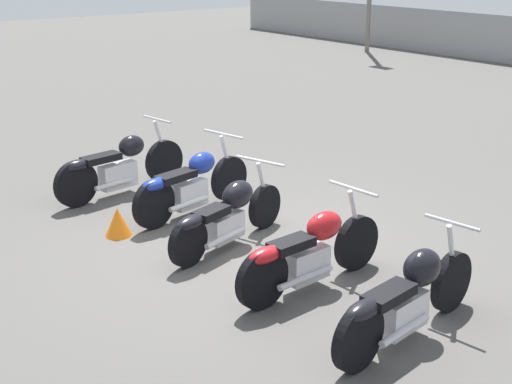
% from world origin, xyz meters
% --- Properties ---
extents(ground_plane, '(60.00, 60.00, 0.00)m').
position_xyz_m(ground_plane, '(0.00, 0.00, 0.00)').
color(ground_plane, '#514F4C').
extents(motorcycle_slot_0, '(0.66, 2.24, 1.03)m').
position_xyz_m(motorcycle_slot_0, '(-2.64, -0.42, 0.43)').
color(motorcycle_slot_0, black).
rests_on(motorcycle_slot_0, ground_plane).
extents(motorcycle_slot_1, '(0.77, 2.07, 1.02)m').
position_xyz_m(motorcycle_slot_1, '(-1.29, -0.03, 0.43)').
color(motorcycle_slot_1, black).
rests_on(motorcycle_slot_1, ground_plane).
extents(motorcycle_slot_2, '(0.89, 2.02, 0.95)m').
position_xyz_m(motorcycle_slot_2, '(-0.09, -0.28, 0.41)').
color(motorcycle_slot_2, black).
rests_on(motorcycle_slot_2, ground_plane).
extents(motorcycle_slot_3, '(0.69, 2.06, 1.00)m').
position_xyz_m(motorcycle_slot_3, '(1.38, -0.25, 0.42)').
color(motorcycle_slot_3, black).
rests_on(motorcycle_slot_3, ground_plane).
extents(motorcycle_slot_4, '(0.62, 2.15, 0.99)m').
position_xyz_m(motorcycle_slot_4, '(2.71, -0.23, 0.43)').
color(motorcycle_slot_4, black).
rests_on(motorcycle_slot_4, ground_plane).
extents(traffic_cone_near, '(0.34, 0.34, 0.37)m').
position_xyz_m(traffic_cone_near, '(-1.21, -1.19, 0.19)').
color(traffic_cone_near, orange).
rests_on(traffic_cone_near, ground_plane).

